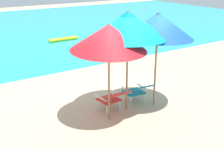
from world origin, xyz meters
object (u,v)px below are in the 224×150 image
object	(u,v)px
lounge_chair_left	(113,97)
beach_umbrella_left	(109,37)
lounge_chair_right	(137,90)
beach_umbrella_right	(158,25)
beach_umbrella_center	(128,25)
swim_buoy	(63,39)

from	to	relation	value
lounge_chair_left	beach_umbrella_left	size ratio (longest dim) A/B	0.37
lounge_chair_right	beach_umbrella_right	bearing A→B (deg)	-42.48
beach_umbrella_left	beach_umbrella_center	world-z (taller)	beach_umbrella_center
lounge_chair_right	swim_buoy	bearing A→B (deg)	79.52
swim_buoy	beach_umbrella_left	world-z (taller)	beach_umbrella_left
swim_buoy	lounge_chair_right	bearing A→B (deg)	-100.48
swim_buoy	lounge_chair_left	distance (m)	8.62
lounge_chair_right	beach_umbrella_right	size ratio (longest dim) A/B	0.36
beach_umbrella_left	beach_umbrella_right	world-z (taller)	beach_umbrella_right
swim_buoy	lounge_chair_left	xyz separation A→B (m)	(-2.37, -8.28, 0.31)
swim_buoy	beach_umbrella_left	bearing A→B (deg)	-107.36
swim_buoy	lounge_chair_right	xyz separation A→B (m)	(-1.52, -8.24, 0.31)
swim_buoy	beach_umbrella_center	distance (m)	8.90
lounge_chair_right	beach_umbrella_left	world-z (taller)	beach_umbrella_left
swim_buoy	beach_umbrella_right	size ratio (longest dim) A/B	0.62
swim_buoy	beach_umbrella_center	bearing A→B (deg)	-103.42
beach_umbrella_left	beach_umbrella_right	bearing A→B (deg)	1.07
lounge_chair_right	beach_umbrella_right	xyz separation A→B (m)	(0.35, -0.32, 1.82)
swim_buoy	beach_umbrella_right	distance (m)	8.89
lounge_chair_right	beach_umbrella_center	world-z (taller)	beach_umbrella_center
lounge_chair_left	beach_umbrella_center	xyz separation A→B (m)	(0.37, -0.11, 1.90)
swim_buoy	lounge_chair_left	size ratio (longest dim) A/B	1.74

